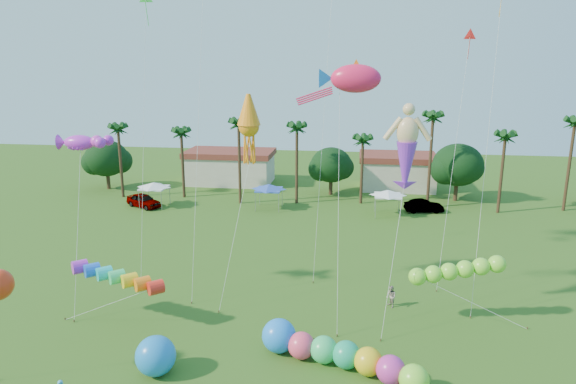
# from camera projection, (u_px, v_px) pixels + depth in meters

# --- Properties ---
(tree_line) EXTENTS (69.46, 8.91, 11.00)m
(tree_line) POSITION_uv_depth(u_px,v_px,m) (351.00, 165.00, 66.45)
(tree_line) COLOR #3A2819
(tree_line) RESTS_ON ground
(buildings_row) EXTENTS (35.00, 7.00, 4.00)m
(buildings_row) POSITION_uv_depth(u_px,v_px,m) (304.00, 171.00, 73.65)
(buildings_row) COLOR beige
(buildings_row) RESTS_ON ground
(tent_row) EXTENTS (31.00, 4.00, 0.60)m
(tent_row) POSITION_uv_depth(u_px,v_px,m) (268.00, 188.00, 60.71)
(tent_row) COLOR white
(tent_row) RESTS_ON ground
(car_a) EXTENTS (5.18, 4.05, 1.65)m
(car_a) POSITION_uv_depth(u_px,v_px,m) (144.00, 200.00, 62.54)
(car_a) COLOR #4C4C54
(car_a) RESTS_ON ground
(car_b) EXTENTS (4.67, 2.16, 1.48)m
(car_b) POSITION_uv_depth(u_px,v_px,m) (424.00, 206.00, 60.40)
(car_b) COLOR #4C4C54
(car_b) RESTS_ON ground
(spectator_b) EXTENTS (0.89, 0.96, 1.59)m
(spectator_b) POSITION_uv_depth(u_px,v_px,m) (391.00, 297.00, 36.81)
(spectator_b) COLOR gray
(spectator_b) RESTS_ON ground
(caterpillar_inflatable) EXTENTS (9.88, 5.25, 2.08)m
(caterpillar_inflatable) POSITION_uv_depth(u_px,v_px,m) (335.00, 353.00, 29.50)
(caterpillar_inflatable) COLOR #FF436A
(caterpillar_inflatable) RESTS_ON ground
(blue_ball) EXTENTS (2.27, 2.27, 2.27)m
(blue_ball) POSITION_uv_depth(u_px,v_px,m) (156.00, 356.00, 28.76)
(blue_ball) COLOR #187DDC
(blue_ball) RESTS_ON ground
(rainbow_tube) EXTENTS (8.26, 4.34, 3.42)m
(rainbow_tube) POSITION_uv_depth(u_px,v_px,m) (131.00, 286.00, 33.49)
(rainbow_tube) COLOR red
(rainbow_tube) RESTS_ON ground
(green_worm) EXTENTS (10.52, 1.67, 3.99)m
(green_worm) POSITION_uv_depth(u_px,v_px,m) (417.00, 277.00, 34.08)
(green_worm) COLOR #82E533
(green_worm) RESTS_ON ground
(merman_kite) EXTENTS (2.45, 4.34, 14.17)m
(merman_kite) POSITION_uv_depth(u_px,v_px,m) (406.00, 153.00, 32.84)
(merman_kite) COLOR #E8BB84
(merman_kite) RESTS_ON ground
(fish_kite) EXTENTS (5.09, 5.48, 17.14)m
(fish_kite) POSITION_uv_depth(u_px,v_px,m) (356.00, 79.00, 32.92)
(fish_kite) COLOR #FB1B51
(fish_kite) RESTS_ON ground
(squid_kite) EXTENTS (2.58, 5.35, 15.07)m
(squid_kite) POSITION_uv_depth(u_px,v_px,m) (249.00, 127.00, 36.98)
(squid_kite) COLOR orange
(squid_kite) RESTS_ON ground
(lobster_kite) EXTENTS (4.12, 5.04, 12.49)m
(lobster_kite) POSITION_uv_depth(u_px,v_px,m) (80.00, 143.00, 35.57)
(lobster_kite) COLOR #CA2AD5
(lobster_kite) RESTS_ON ground
(delta_kite_red) EXTENTS (2.18, 3.77, 19.60)m
(delta_kite_red) POSITION_uv_depth(u_px,v_px,m) (469.00, 43.00, 38.13)
(delta_kite_red) COLOR red
(delta_kite_red) RESTS_ON ground
(delta_kite_green) EXTENTS (1.26, 3.59, 22.58)m
(delta_kite_green) POSITION_uv_depth(u_px,v_px,m) (146.00, 3.00, 39.61)
(delta_kite_green) COLOR #36E549
(delta_kite_green) RESTS_ON ground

